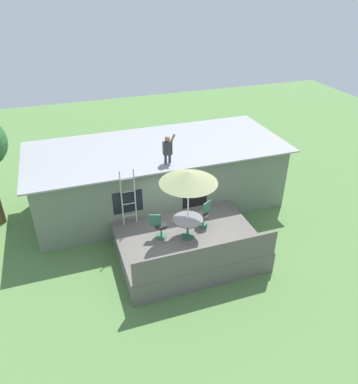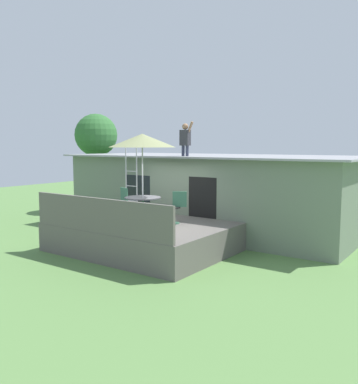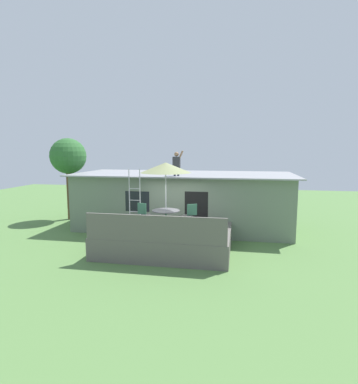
# 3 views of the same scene
# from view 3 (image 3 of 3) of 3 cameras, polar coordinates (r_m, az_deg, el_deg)

# --- Properties ---
(ground_plane) EXTENTS (40.00, 40.00, 0.00)m
(ground_plane) POSITION_cam_3_polar(r_m,az_deg,el_deg) (12.42, -2.13, -10.21)
(ground_plane) COLOR #567F42
(house) EXTENTS (10.50, 4.50, 2.67)m
(house) POSITION_cam_3_polar(r_m,az_deg,el_deg) (15.55, 0.81, -1.50)
(house) COLOR slate
(house) RESTS_ON ground
(deck) EXTENTS (4.82, 3.82, 0.80)m
(deck) POSITION_cam_3_polar(r_m,az_deg,el_deg) (12.30, -2.14, -8.44)
(deck) COLOR #605B56
(deck) RESTS_ON ground
(deck_railing) EXTENTS (4.72, 0.08, 0.90)m
(deck_railing) POSITION_cam_3_polar(r_m,az_deg,el_deg) (10.34, -4.49, -6.68)
(deck_railing) COLOR #605B56
(deck_railing) RESTS_ON deck
(patio_table) EXTENTS (1.04, 1.04, 0.74)m
(patio_table) POSITION_cam_3_polar(r_m,az_deg,el_deg) (11.95, -2.37, -4.05)
(patio_table) COLOR #33664C
(patio_table) RESTS_ON deck
(patio_umbrella) EXTENTS (1.90, 1.90, 2.54)m
(patio_umbrella) POSITION_cam_3_polar(r_m,az_deg,el_deg) (11.73, -2.42, 4.41)
(patio_umbrella) COLOR silver
(patio_umbrella) RESTS_ON deck
(step_ladder) EXTENTS (0.52, 0.04, 2.20)m
(step_ladder) POSITION_cam_3_polar(r_m,az_deg,el_deg) (13.69, -8.01, -0.45)
(step_ladder) COLOR silver
(step_ladder) RESTS_ON deck
(person_figure) EXTENTS (0.47, 0.20, 1.11)m
(person_figure) POSITION_cam_3_polar(r_m,az_deg,el_deg) (13.83, -0.41, 5.43)
(person_figure) COLOR #33384C
(person_figure) RESTS_ON house
(patio_chair_left) EXTENTS (0.61, 0.44, 0.92)m
(patio_chair_left) POSITION_cam_3_polar(r_m,az_deg,el_deg) (12.52, -6.22, -4.16)
(patio_chair_left) COLOR #33664C
(patio_chair_left) RESTS_ON deck
(patio_chair_right) EXTENTS (0.58, 0.44, 0.92)m
(patio_chair_right) POSITION_cam_3_polar(r_m,az_deg,el_deg) (12.27, 1.81, -4.36)
(patio_chair_right) COLOR #33664C
(patio_chair_right) RESTS_ON deck
(backyard_tree) EXTENTS (1.92, 1.92, 4.44)m
(backyard_tree) POSITION_cam_3_polar(r_m,az_deg,el_deg) (18.18, -19.39, 5.90)
(backyard_tree) COLOR brown
(backyard_tree) RESTS_ON ground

